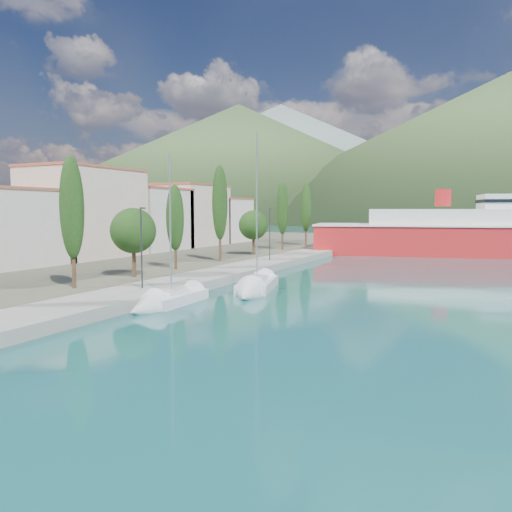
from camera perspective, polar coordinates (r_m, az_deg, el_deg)
The scene contains 9 objects.
ground at distance 137.80m, azimuth 19.24°, elevation 2.17°, with size 1400.00×1400.00×0.00m, color #175759.
quay at distance 49.33m, azimuth -3.48°, elevation -2.04°, with size 5.00×88.00×0.80m, color gray.
land_strip at distance 81.43m, azimuth -23.95°, elevation 0.35°, with size 70.00×148.00×0.70m, color #565644.
town_buildings at distance 71.17m, azimuth -15.62°, elevation 4.17°, with size 9.20×69.20×11.30m.
tree_row at distance 56.07m, azimuth -5.56°, elevation 4.50°, with size 4.04×63.56×11.22m.
lamp_posts at distance 38.95m, azimuth -12.06°, elevation 1.37°, with size 0.15×45.15×6.06m.
sailboat_near at distance 34.75m, azimuth -11.05°, elevation -5.34°, with size 2.59×8.00×11.40m.
sailboat_mid at distance 39.85m, azimuth -0.40°, elevation -3.86°, with size 4.97×10.02×13.95m.
ferry at distance 81.02m, azimuth 25.63°, elevation 2.23°, with size 52.94×21.52×10.29m.
Camera 1 is at (14.62, -16.86, 6.61)m, focal length 35.00 mm.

